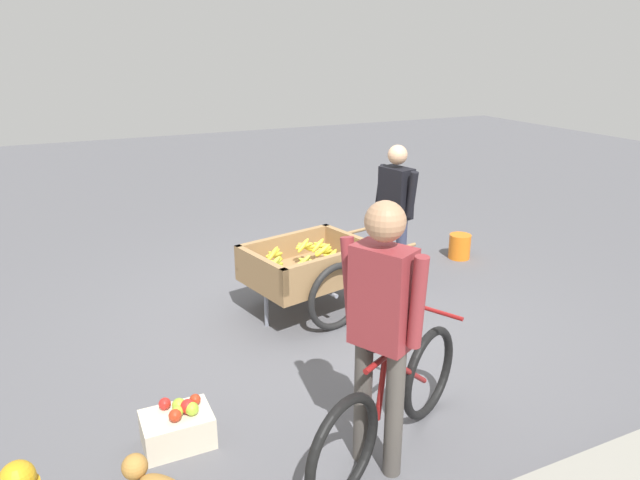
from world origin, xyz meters
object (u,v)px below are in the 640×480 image
object	(u,v)px
fruit_cart	(309,269)
bicycle	(391,404)
vendor_person	(395,204)
apple_crate	(178,427)
plastic_bucket	(460,246)
cyclist_person	(382,316)

from	to	relation	value
fruit_cart	bicycle	world-z (taller)	bicycle
vendor_person	apple_crate	world-z (taller)	vendor_person
fruit_cart	plastic_bucket	distance (m)	2.34
vendor_person	bicycle	xyz separation A→B (m)	(1.47, 2.33, -0.54)
cyclist_person	fruit_cart	bearing A→B (deg)	-103.12
cyclist_person	apple_crate	xyz separation A→B (m)	(1.06, -0.71, -0.89)
bicycle	cyclist_person	bearing A→B (deg)	26.95
fruit_cart	vendor_person	size ratio (longest dim) A/B	1.18
vendor_person	plastic_bucket	bearing A→B (deg)	-164.65
fruit_cart	vendor_person	world-z (taller)	vendor_person
vendor_person	bicycle	world-z (taller)	vendor_person
vendor_person	apple_crate	xyz separation A→B (m)	(2.66, 1.68, -0.76)
bicycle	plastic_bucket	world-z (taller)	bicycle
cyclist_person	apple_crate	bearing A→B (deg)	-33.91
vendor_person	plastic_bucket	distance (m)	1.40
vendor_person	plastic_bucket	size ratio (longest dim) A/B	5.09
cyclist_person	apple_crate	distance (m)	1.56
bicycle	vendor_person	bearing A→B (deg)	-122.23
fruit_cart	cyclist_person	size ratio (longest dim) A/B	1.05
cyclist_person	plastic_bucket	size ratio (longest dim) A/B	5.72
fruit_cart	bicycle	xyz separation A→B (m)	(0.36, 2.06, -0.09)
fruit_cart	apple_crate	distance (m)	2.13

